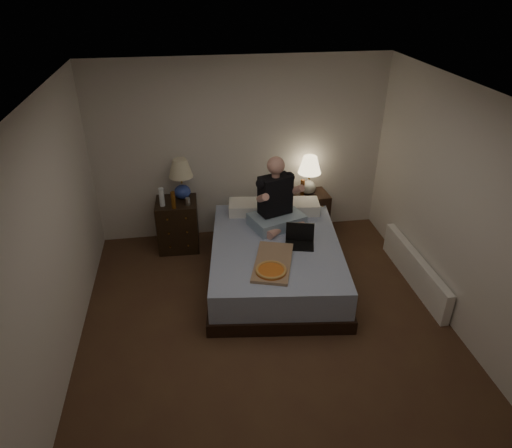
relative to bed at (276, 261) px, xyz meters
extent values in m
cube|color=brown|center=(-0.26, -0.98, -0.26)|extent=(4.00, 4.50, 0.00)
cube|color=white|center=(-0.26, -0.98, 2.24)|extent=(4.00, 4.50, 0.00)
cube|color=silver|center=(-0.26, 1.27, 0.99)|extent=(4.00, 0.00, 2.50)
cube|color=silver|center=(-2.26, -0.98, 0.99)|extent=(0.00, 4.50, 2.50)
cube|color=silver|center=(1.74, -0.98, 0.99)|extent=(0.00, 4.50, 2.50)
cube|color=#5770AE|center=(0.00, 0.00, 0.00)|extent=(1.79, 2.23, 0.51)
cube|color=black|center=(-1.19, 0.94, 0.10)|extent=(0.56, 0.51, 0.71)
cube|color=black|center=(0.71, 1.07, 0.05)|extent=(0.51, 0.47, 0.62)
cylinder|color=white|center=(-1.36, 0.84, 0.57)|extent=(0.07, 0.07, 0.25)
cylinder|color=beige|center=(-1.03, 0.81, 0.50)|extent=(0.07, 0.07, 0.10)
cylinder|color=#58320C|center=(-1.21, 0.75, 0.56)|extent=(0.06, 0.06, 0.23)
cylinder|color=#4F260B|center=(0.58, 1.05, 0.48)|extent=(0.06, 0.06, 0.23)
cube|color=white|center=(1.67, -0.37, -0.06)|extent=(0.10, 1.60, 0.40)
camera|label=1|loc=(-0.97, -4.60, 3.20)|focal=32.00mm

